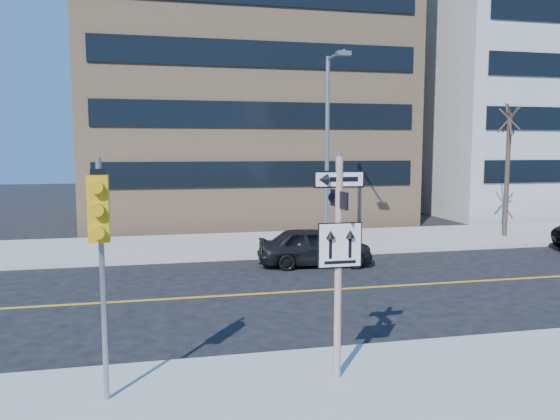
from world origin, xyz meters
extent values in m
plane|color=black|center=(0.00, 0.00, 0.00)|extent=(120.00, 120.00, 0.00)
cylinder|color=silver|center=(0.00, -2.50, 2.15)|extent=(0.13, 0.13, 4.00)
cylinder|color=gray|center=(0.00, -2.50, 4.18)|extent=(0.10, 0.10, 0.06)
cube|color=black|center=(0.00, -2.50, 3.75)|extent=(0.92, 0.03, 0.30)
cube|color=black|center=(0.00, -2.50, 3.40)|extent=(0.03, 0.92, 0.30)
cube|color=white|center=(0.00, -2.58, 2.60)|extent=(0.80, 0.03, 0.80)
cylinder|color=gray|center=(-4.00, -2.50, 2.15)|extent=(0.09, 0.09, 4.00)
cube|color=gold|center=(-4.00, -2.70, 3.35)|extent=(0.32, 0.22, 1.05)
sphere|color=#8C0705|center=(-4.00, -2.82, 3.70)|extent=(0.17, 0.17, 0.17)
sphere|color=black|center=(-4.00, -2.82, 3.35)|extent=(0.17, 0.17, 0.17)
sphere|color=black|center=(-4.00, -2.82, 3.00)|extent=(0.17, 0.17, 0.17)
imported|color=black|center=(2.45, 7.43, 0.71)|extent=(2.09, 4.33, 1.43)
cylinder|color=gray|center=(4.00, 11.00, 4.15)|extent=(0.18, 0.18, 8.00)
cylinder|color=gray|center=(4.00, 10.00, 8.05)|extent=(0.10, 2.20, 0.10)
cube|color=gray|center=(4.00, 9.00, 7.95)|extent=(0.55, 0.30, 0.16)
cylinder|color=#35281F|center=(13.00, 11.30, 3.05)|extent=(0.22, 0.22, 5.80)
cube|color=tan|center=(2.00, 25.00, 9.00)|extent=(18.00, 18.00, 18.00)
cube|color=#B0B3B6|center=(24.00, 24.00, 7.50)|extent=(20.00, 16.00, 15.00)
camera|label=1|loc=(-3.06, -11.55, 4.28)|focal=35.00mm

